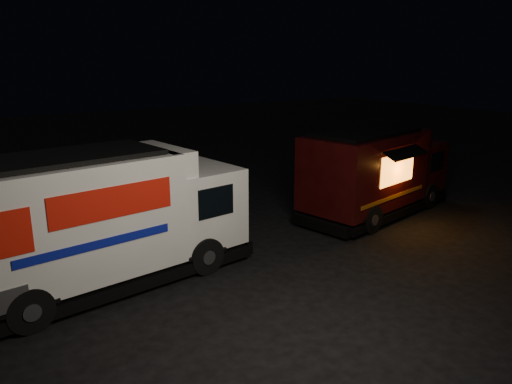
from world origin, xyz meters
name	(u,v)px	position (x,y,z in m)	size (l,w,h in m)	color
ground	(280,269)	(0.00, 0.00, 0.00)	(80.00, 80.00, 0.00)	black
white_truck	(106,218)	(-3.89, 1.60, 1.62)	(7.17, 2.44, 3.25)	white
red_truck	(377,171)	(5.58, 2.09, 1.48)	(6.36, 2.34, 2.96)	#360A09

